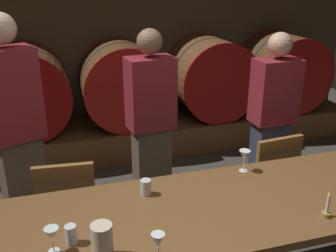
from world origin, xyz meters
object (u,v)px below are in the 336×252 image
at_px(chair_left, 69,207).
at_px(chair_right, 268,177).
at_px(wine_barrel_center, 123,84).
at_px(wine_barrel_far_right, 282,71).
at_px(wine_barrel_left, 25,91).
at_px(guest_right, 272,121).
at_px(pitcher, 102,242).
at_px(wine_glass_left, 52,235).
at_px(cup_right, 146,187).
at_px(wine_glass_right, 245,156).
at_px(guest_center, 151,126).
at_px(guest_left, 17,136).
at_px(wine_glass_center, 158,242).
at_px(cup_left, 71,235).
at_px(wine_barrel_right, 210,77).
at_px(dining_table, 209,216).
at_px(candle_center, 327,210).

xyz_separation_m(chair_left, chair_right, (1.60, -0.02, 0.00)).
xyz_separation_m(wine_barrel_center, wine_barrel_far_right, (2.12, 0.00, 0.00)).
height_order(wine_barrel_left, guest_right, guest_right).
xyz_separation_m(pitcher, wine_glass_left, (-0.23, 0.11, 0.01)).
distance_m(wine_barrel_far_right, cup_right, 3.36).
height_order(guest_right, cup_right, guest_right).
xyz_separation_m(wine_glass_left, wine_glass_right, (1.28, 0.49, 0.02)).
bearing_deg(guest_center, guest_left, 1.46).
bearing_deg(wine_glass_right, chair_right, 38.28).
distance_m(wine_barrel_center, pitcher, 2.91).
distance_m(guest_center, wine_glass_left, 1.56).
bearing_deg(wine_glass_center, wine_barrel_left, 103.57).
bearing_deg(wine_barrel_left, guest_left, -89.32).
bearing_deg(cup_right, cup_left, -143.56).
height_order(wine_barrel_right, wine_barrel_far_right, same).
distance_m(wine_barrel_left, wine_barrel_right, 2.18).
xyz_separation_m(dining_table, guest_center, (-0.06, 1.17, 0.14)).
xyz_separation_m(wine_barrel_center, guest_left, (-1.06, -1.57, 0.11)).
relative_size(guest_center, guest_right, 1.03).
distance_m(wine_barrel_left, guest_center, 1.77).
bearing_deg(wine_glass_left, guest_center, 57.94).
xyz_separation_m(wine_barrel_far_right, dining_table, (-2.08, -2.58, -0.13)).
distance_m(wine_barrel_right, guest_right, 1.54).
distance_m(guest_left, wine_glass_right, 1.65).
distance_m(dining_table, guest_left, 1.52).
relative_size(wine_glass_left, wine_glass_center, 0.84).
height_order(wine_barrel_center, wine_glass_right, wine_barrel_center).
bearing_deg(wine_barrel_far_right, chair_left, -146.51).
height_order(wine_barrel_far_right, cup_right, wine_barrel_far_right).
relative_size(wine_barrel_far_right, wine_glass_right, 6.22).
xyz_separation_m(pitcher, wine_glass_center, (0.25, -0.11, 0.03)).
bearing_deg(wine_barrel_left, guest_center, -52.87).
height_order(wine_barrel_center, wine_glass_center, wine_barrel_center).
xyz_separation_m(wine_barrel_right, cup_right, (-1.38, -2.35, -0.01)).
bearing_deg(wine_glass_left, chair_right, 25.80).
height_order(guest_center, candle_center, guest_center).
relative_size(candle_center, cup_right, 1.70).
distance_m(wine_barrel_left, chair_right, 2.74).
bearing_deg(cup_right, guest_left, 134.99).
bearing_deg(wine_barrel_left, cup_right, -71.18).
height_order(wine_glass_left, wine_glass_center, wine_glass_center).
bearing_deg(pitcher, cup_left, 132.19).
xyz_separation_m(dining_table, guest_right, (1.02, 1.04, 0.11)).
bearing_deg(guest_center, cup_left, 53.15).
relative_size(guest_left, guest_right, 1.14).
relative_size(wine_barrel_right, candle_center, 5.69).
xyz_separation_m(chair_left, wine_glass_right, (1.19, -0.34, 0.40)).
xyz_separation_m(wine_barrel_left, wine_glass_center, (0.71, -2.96, 0.06)).
bearing_deg(candle_center, wine_glass_left, 175.14).
height_order(wine_barrel_far_right, candle_center, wine_barrel_far_right).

